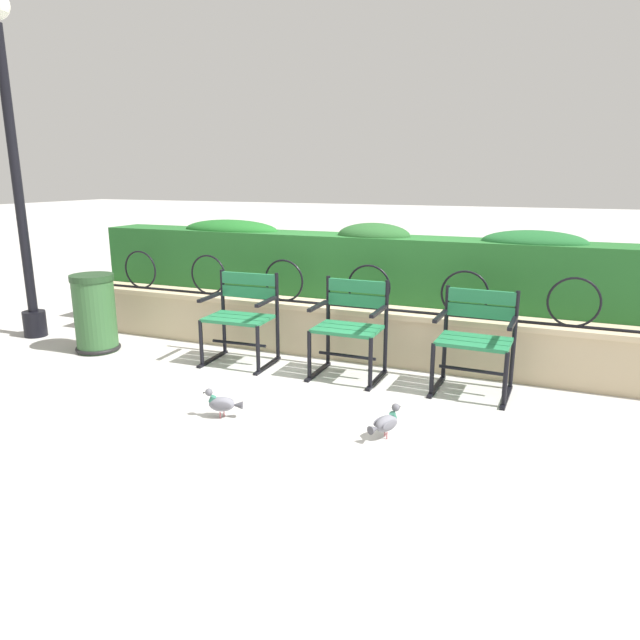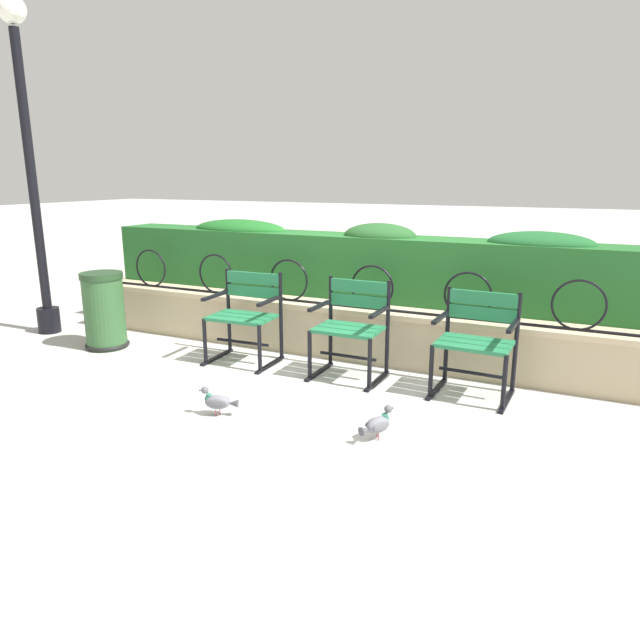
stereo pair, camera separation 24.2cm
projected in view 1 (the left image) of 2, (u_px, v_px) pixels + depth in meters
The scene contains 11 objects.
ground_plane at pixel (314, 387), 4.81m from camera, with size 60.00×60.00×0.00m, color #B7B5AF.
stone_wall at pixel (350, 331), 5.55m from camera, with size 6.23×0.41×0.51m.
iron_arch_fence at pixel (328, 287), 5.45m from camera, with size 5.71×0.02×0.42m.
hedge_row at pixel (364, 262), 5.79m from camera, with size 6.11×0.51×0.76m.
park_chair_left at pixel (242, 314), 5.35m from camera, with size 0.64×0.55×0.84m.
park_chair_centre at pixel (350, 325), 4.99m from camera, with size 0.59×0.52×0.85m.
park_chair_right at pixel (476, 337), 4.61m from camera, with size 0.62×0.54×0.83m.
pigeon_near_chairs at pixel (222, 403), 4.17m from camera, with size 0.29×0.15×0.22m.
pigeon_far_side at pixel (386, 423), 3.84m from camera, with size 0.18×0.27×0.22m.
trash_bin at pixel (95, 315), 5.71m from camera, with size 0.44×0.44×0.78m.
lamppost at pixel (15, 168), 5.88m from camera, with size 0.28×0.28×3.47m.
Camera 1 is at (1.76, -4.16, 1.72)m, focal length 32.08 mm.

